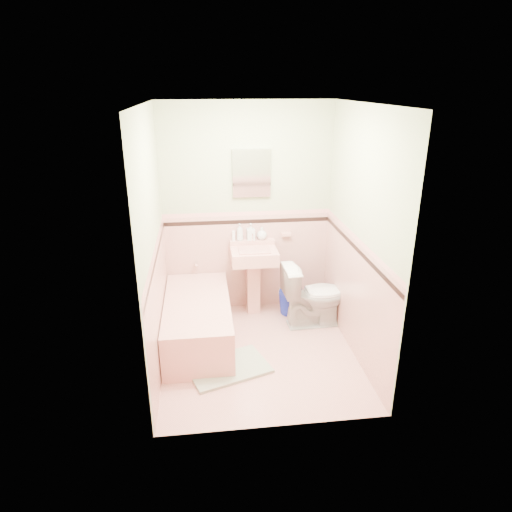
{
  "coord_description": "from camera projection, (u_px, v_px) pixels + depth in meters",
  "views": [
    {
      "loc": [
        -0.53,
        -4.01,
        2.66
      ],
      "look_at": [
        0.0,
        0.25,
        1.0
      ],
      "focal_mm": 31.38,
      "sensor_mm": 36.0,
      "label": 1
    }
  ],
  "objects": [
    {
      "name": "tub_faucet",
      "position": [
        196.0,
        263.0,
        5.4
      ],
      "size": [
        0.04,
        0.12,
        0.04
      ],
      "primitive_type": "cylinder",
      "rotation": [
        1.57,
        0.0,
        0.0
      ],
      "color": "silver",
      "rests_on": "wall_back"
    },
    {
      "name": "accent_right",
      "position": [
        357.0,
        249.0,
        4.44
      ],
      "size": [
        0.0,
        2.2,
        2.2
      ],
      "primitive_type": "plane",
      "rotation": [
        1.57,
        0.0,
        -1.57
      ],
      "color": "black",
      "rests_on": "ground"
    },
    {
      "name": "soap_bottle_mid",
      "position": [
        251.0,
        232.0,
        5.34
      ],
      "size": [
        0.1,
        0.1,
        0.2
      ],
      "primitive_type": "imported",
      "rotation": [
        0.0,
        0.0,
        0.05
      ],
      "color": "#B2B2B2",
      "rests_on": "sink"
    },
    {
      "name": "cap_back",
      "position": [
        247.0,
        214.0,
        5.29
      ],
      "size": [
        2.0,
        0.0,
        2.0
      ],
      "primitive_type": "plane",
      "rotation": [
        1.57,
        0.0,
        0.0
      ],
      "color": "pink",
      "rests_on": "ground"
    },
    {
      "name": "wainscot_right",
      "position": [
        353.0,
        296.0,
        4.63
      ],
      "size": [
        0.0,
        2.2,
        2.2
      ],
      "primitive_type": "plane",
      "rotation": [
        1.57,
        0.0,
        -1.57
      ],
      "color": "#E4A599",
      "rests_on": "ground"
    },
    {
      "name": "accent_back",
      "position": [
        247.0,
        222.0,
        5.33
      ],
      "size": [
        2.0,
        0.0,
        2.0
      ],
      "primitive_type": "plane",
      "rotation": [
        1.57,
        0.0,
        0.0
      ],
      "color": "black",
      "rests_on": "ground"
    },
    {
      "name": "sink_faucet",
      "position": [
        252.0,
        237.0,
        5.32
      ],
      "size": [
        0.02,
        0.02,
        0.1
      ],
      "primitive_type": "cylinder",
      "color": "silver",
      "rests_on": "sink"
    },
    {
      "name": "soap_bottle_left",
      "position": [
        240.0,
        232.0,
        5.32
      ],
      "size": [
        0.1,
        0.1,
        0.21
      ],
      "primitive_type": "imported",
      "rotation": [
        0.0,
        0.0,
        0.35
      ],
      "color": "#B2B2B2",
      "rests_on": "sink"
    },
    {
      "name": "cap_right",
      "position": [
        358.0,
        240.0,
        4.4
      ],
      "size": [
        0.0,
        2.2,
        2.2
      ],
      "primitive_type": "plane",
      "rotation": [
        1.57,
        0.0,
        -1.57
      ],
      "color": "pink",
      "rests_on": "ground"
    },
    {
      "name": "toilet",
      "position": [
        314.0,
        295.0,
        5.17
      ],
      "size": [
        0.76,
        0.46,
        0.75
      ],
      "primitive_type": "imported",
      "rotation": [
        0.0,
        0.0,
        1.62
      ],
      "color": "white",
      "rests_on": "floor"
    },
    {
      "name": "ceiling",
      "position": [
        260.0,
        103.0,
        3.83
      ],
      "size": [
        2.2,
        2.2,
        0.0
      ],
      "primitive_type": "plane",
      "rotation": [
        3.14,
        0.0,
        0.0
      ],
      "color": "white",
      "rests_on": "ground"
    },
    {
      "name": "wainscot_left",
      "position": [
        160.0,
        307.0,
        4.4
      ],
      "size": [
        0.0,
        2.2,
        2.2
      ],
      "primitive_type": "plane",
      "rotation": [
        1.57,
        0.0,
        1.57
      ],
      "color": "#E4A599",
      "rests_on": "ground"
    },
    {
      "name": "floor",
      "position": [
        259.0,
        352.0,
        4.73
      ],
      "size": [
        2.2,
        2.2,
        0.0
      ],
      "primitive_type": "plane",
      "color": "#E2A094",
      "rests_on": "ground"
    },
    {
      "name": "soap_dish",
      "position": [
        286.0,
        234.0,
        5.42
      ],
      "size": [
        0.11,
        0.06,
        0.04
      ],
      "primitive_type": "cube",
      "color": "#DD978B",
      "rests_on": "wall_back"
    },
    {
      "name": "cap_front",
      "position": [
        278.0,
        293.0,
        3.29
      ],
      "size": [
        2.0,
        0.0,
        2.0
      ],
      "primitive_type": "plane",
      "rotation": [
        -1.57,
        0.0,
        0.0
      ],
      "color": "pink",
      "rests_on": "ground"
    },
    {
      "name": "wainscot_back",
      "position": [
        248.0,
        262.0,
        5.52
      ],
      "size": [
        2.0,
        0.0,
        2.0
      ],
      "primitive_type": "plane",
      "rotation": [
        1.57,
        0.0,
        0.0
      ],
      "color": "#E4A599",
      "rests_on": "ground"
    },
    {
      "name": "accent_front",
      "position": [
        278.0,
        305.0,
        3.33
      ],
      "size": [
        2.0,
        0.0,
        2.0
      ],
      "primitive_type": "plane",
      "rotation": [
        -1.57,
        0.0,
        0.0
      ],
      "color": "black",
      "rests_on": "ground"
    },
    {
      "name": "accent_left",
      "position": [
        156.0,
        258.0,
        4.22
      ],
      "size": [
        0.0,
        2.2,
        2.2
      ],
      "primitive_type": "plane",
      "rotation": [
        1.57,
        0.0,
        1.57
      ],
      "color": "black",
      "rests_on": "ground"
    },
    {
      "name": "wall_left",
      "position": [
        153.0,
        245.0,
        4.17
      ],
      "size": [
        0.0,
        2.5,
        2.5
      ],
      "primitive_type": "plane",
      "rotation": [
        1.57,
        0.0,
        1.57
      ],
      "color": "beige",
      "rests_on": "ground"
    },
    {
      "name": "tube",
      "position": [
        234.0,
        236.0,
        5.33
      ],
      "size": [
        0.04,
        0.04,
        0.12
      ],
      "primitive_type": "cylinder",
      "rotation": [
        0.0,
        0.0,
        -0.24
      ],
      "color": "white",
      "rests_on": "sink"
    },
    {
      "name": "wall_back",
      "position": [
        247.0,
        211.0,
        5.3
      ],
      "size": [
        2.5,
        0.0,
        2.5
      ],
      "primitive_type": "plane",
      "rotation": [
        1.57,
        0.0,
        0.0
      ],
      "color": "beige",
      "rests_on": "ground"
    },
    {
      "name": "bucket",
      "position": [
        290.0,
        302.0,
        5.5
      ],
      "size": [
        0.3,
        0.3,
        0.29
      ],
      "primitive_type": null,
      "rotation": [
        0.0,
        0.0,
        -0.07
      ],
      "color": "#1225AF",
      "rests_on": "floor"
    },
    {
      "name": "medicine_cabinet",
      "position": [
        252.0,
        173.0,
        5.11
      ],
      "size": [
        0.44,
        0.04,
        0.55
      ],
      "primitive_type": "cube",
      "color": "white",
      "rests_on": "wall_back"
    },
    {
      "name": "wall_front",
      "position": [
        279.0,
        290.0,
        3.26
      ],
      "size": [
        2.5,
        0.0,
        2.5
      ],
      "primitive_type": "plane",
      "rotation": [
        -1.57,
        0.0,
        0.0
      ],
      "color": "beige",
      "rests_on": "ground"
    },
    {
      "name": "shoe",
      "position": [
        222.0,
        362.0,
        4.46
      ],
      "size": [
        0.15,
        0.08,
        0.06
      ],
      "primitive_type": "cube",
      "rotation": [
        0.0,
        0.0,
        0.1
      ],
      "color": "#BF1E59",
      "rests_on": "bath_mat"
    },
    {
      "name": "wall_right",
      "position": [
        360.0,
        237.0,
        4.4
      ],
      "size": [
        0.0,
        2.5,
        2.5
      ],
      "primitive_type": "plane",
      "rotation": [
        1.57,
        0.0,
        -1.57
      ],
      "color": "beige",
      "rests_on": "ground"
    },
    {
      "name": "bathtub",
      "position": [
        198.0,
        322.0,
        4.88
      ],
      "size": [
        0.7,
        1.5,
        0.45
      ],
      "primitive_type": "cube",
      "color": "#DD978B",
      "rests_on": "floor"
    },
    {
      "name": "bath_mat",
      "position": [
        228.0,
        368.0,
        4.45
      ],
      "size": [
        0.9,
        0.74,
        0.03
      ],
      "primitive_type": "cube",
      "rotation": [
        0.0,
        0.0,
        0.33
      ],
      "color": "gray",
      "rests_on": "floor"
    },
    {
      "name": "wainscot_front",
      "position": [
        277.0,
        364.0,
        3.51
      ],
      "size": [
        2.0,
        0.0,
        2.0
      ],
      "primitive_type": "plane",
      "rotation": [
        -1.57,
        0.0,
        0.0
      ],
      "color": "#E4A599",
      "rests_on": "ground"
    },
    {
      "name": "sink",
      "position": [
        254.0,
        282.0,
        5.38
      ],
      "size": [
        0.54,
        0.48,
        0.85
      ],
      "primitive_type": null,
      "color": "#DD978B",
      "rests_on": "floor"
    },
    {
      "name": "soap_bottle_right",
      "position": [
        262.0,
        233.0,
        5.36
      ],
      "size": [
        0.15,
        0.15,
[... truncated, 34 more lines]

